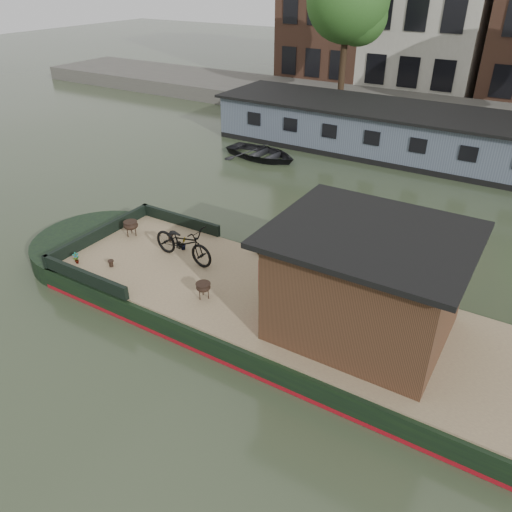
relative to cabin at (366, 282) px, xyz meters
The scene contains 17 objects.
ground 2.88m from the cabin, behind, with size 120.00×120.00×0.00m, color #293320.
houseboat_hull 3.87m from the cabin, behind, with size 14.01×4.02×0.60m.
houseboat_deck 2.52m from the cabin, behind, with size 11.80×3.80×0.05m, color #9B8960.
bow_bulwark 7.33m from the cabin, behind, with size 3.00×4.00×0.35m.
cabin is the anchor object (origin of this frame).
bicycle 5.29m from the cabin, behind, with size 0.70×1.99×1.05m, color black.
potted_plant_b 5.76m from the cabin, behind, with size 0.20×0.16×0.37m, color maroon.
potted_plant_d 4.11m from the cabin, 154.78° to the left, with size 0.28×0.28×0.50m, color brown.
potted_plant_e 7.78m from the cabin, 169.71° to the right, with size 0.17×0.12×0.33m, color #AA3B31.
brazier_front 3.91m from the cabin, 166.60° to the right, with size 0.39×0.39×0.42m, color black, non-canonical shape.
brazier_rear 7.55m from the cabin, behind, with size 0.43×0.43×0.46m, color black, non-canonical shape.
bollard_port 6.43m from the cabin, behind, with size 0.19×0.19×0.22m, color black.
bollard_stbd 6.84m from the cabin, behind, with size 0.16×0.16×0.19m, color black.
dinghy 13.49m from the cabin, 130.40° to the left, with size 2.50×3.50×0.73m, color black.
far_houseboat 14.20m from the cabin, 98.88° to the left, with size 20.40×4.40×2.11m.
quay 20.67m from the cabin, 96.09° to the left, with size 60.00×6.00×0.90m, color #47443F.
tree_left 21.28m from the cabin, 114.13° to the left, with size 4.40×4.40×7.40m.
Camera 1 is at (4.83, -8.72, 7.65)m, focal length 35.00 mm.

